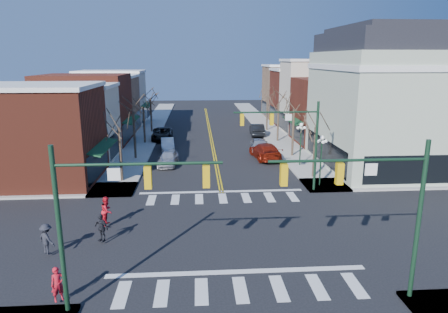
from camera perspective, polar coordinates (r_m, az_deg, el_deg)
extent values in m
plane|color=black|center=(24.83, 0.78, -10.85)|extent=(160.00, 160.00, 0.00)
cube|color=#9E9B93|center=(44.25, -12.76, 0.03)|extent=(3.50, 70.00, 0.15)
cube|color=#9E9B93|center=(44.99, 9.83, 0.40)|extent=(3.50, 70.00, 0.15)
cube|color=maroon|center=(37.39, -25.26, 2.69)|extent=(10.00, 8.50, 8.00)
cube|color=beige|center=(44.63, -21.73, 4.32)|extent=(10.00, 7.00, 7.50)
cube|color=maroon|center=(52.17, -19.17, 6.33)|extent=(10.00, 9.00, 8.50)
cube|color=#9B7455|center=(60.15, -17.14, 7.05)|extent=(10.00, 7.50, 7.80)
cube|color=beige|center=(67.67, -15.70, 8.00)|extent=(10.00, 8.00, 8.20)
cube|color=maroon|center=(51.67, 15.84, 6.23)|extent=(10.00, 8.50, 8.00)
cube|color=beige|center=(58.87, 13.38, 8.23)|extent=(10.00, 7.00, 10.00)
cube|color=maroon|center=(66.11, 11.43, 8.25)|extent=(10.00, 8.00, 8.50)
cube|color=#9B7455|center=(73.81, 9.81, 9.07)|extent=(10.00, 8.00, 9.00)
cube|color=#AEBAA1|center=(41.59, 22.45, 6.07)|extent=(12.00, 14.00, 11.00)
cube|color=white|center=(41.31, 22.98, 11.70)|extent=(12.25, 14.25, 0.50)
cube|color=black|center=(41.34, 23.29, 14.88)|extent=(11.40, 13.40, 1.80)
cube|color=black|center=(41.39, 23.44, 16.39)|extent=(9.80, 11.80, 0.60)
cylinder|color=#14331E|center=(17.43, -22.40, -10.12)|extent=(0.20, 0.20, 7.20)
cylinder|color=#14331E|center=(15.76, -12.07, -1.05)|extent=(6.50, 0.12, 0.12)
cube|color=gold|center=(15.87, -10.81, -2.96)|extent=(0.28, 0.28, 0.90)
cube|color=gold|center=(15.75, -2.56, -2.84)|extent=(0.28, 0.28, 0.90)
cylinder|color=#14331E|center=(18.97, 26.02, -8.55)|extent=(0.20, 0.20, 7.20)
cylinder|color=#14331E|center=(16.73, 17.34, -0.52)|extent=(6.50, 0.12, 0.12)
cube|color=gold|center=(16.75, 16.17, -2.37)|extent=(0.28, 0.28, 0.90)
cube|color=gold|center=(16.12, 8.54, -2.60)|extent=(0.28, 0.28, 0.90)
cylinder|color=#14331E|center=(32.02, 13.01, 1.27)|extent=(0.20, 0.20, 7.20)
cylinder|color=#14331E|center=(30.75, 7.45, 6.30)|extent=(6.50, 0.12, 0.12)
cube|color=gold|center=(30.76, 6.82, 5.29)|extent=(0.28, 0.28, 0.90)
cube|color=gold|center=(30.42, 2.59, 5.28)|extent=(0.28, 0.28, 0.90)
cylinder|color=#14331E|center=(33.65, 13.63, -0.97)|extent=(0.12, 0.12, 4.00)
sphere|color=white|center=(33.18, 13.84, 2.62)|extent=(0.36, 0.36, 0.36)
cylinder|color=#14331E|center=(39.71, 10.86, 1.41)|extent=(0.12, 0.12, 4.00)
sphere|color=white|center=(39.32, 11.00, 4.48)|extent=(0.36, 0.36, 0.36)
cylinder|color=#382B21|center=(35.04, -14.56, 0.20)|extent=(0.24, 0.24, 4.76)
cylinder|color=#382B21|center=(42.72, -12.67, 2.90)|extent=(0.24, 0.24, 5.04)
cylinder|color=#382B21|center=(50.56, -11.33, 4.35)|extent=(0.24, 0.24, 4.55)
cylinder|color=#382B21|center=(58.39, -10.37, 5.81)|extent=(0.24, 0.24, 4.90)
cylinder|color=#382B21|center=(35.95, 12.79, 0.53)|extent=(0.24, 0.24, 4.62)
cylinder|color=#382B21|center=(43.45, 9.83, 3.31)|extent=(0.24, 0.24, 5.18)
cylinder|color=#382B21|center=(51.17, 7.72, 4.76)|extent=(0.24, 0.24, 4.83)
cylinder|color=#382B21|center=(58.93, 6.17, 6.06)|extent=(0.24, 0.24, 4.97)
imported|color=silver|center=(40.05, -8.01, -0.20)|extent=(2.11, 4.54, 1.50)
imported|color=white|center=(46.76, -8.06, 1.74)|extent=(1.86, 4.28, 1.37)
imported|color=black|center=(52.73, -8.81, 3.20)|extent=(2.90, 5.82, 1.58)
imported|color=maroon|center=(42.41, 5.91, 0.78)|extent=(3.00, 6.07, 1.70)
imported|color=#A9A9AD|center=(45.43, 5.04, 1.68)|extent=(2.39, 5.12, 1.70)
imported|color=black|center=(55.32, 4.73, 3.84)|extent=(1.98, 5.07, 1.64)
imported|color=red|center=(19.38, -22.66, -16.48)|extent=(0.68, 0.63, 1.56)
imported|color=red|center=(26.30, -16.38, -7.45)|extent=(0.82, 0.99, 1.85)
imported|color=black|center=(24.19, -17.13, -9.68)|extent=(1.02, 0.86, 1.64)
imported|color=black|center=(23.72, -24.02, -10.71)|extent=(1.26, 1.15, 1.69)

